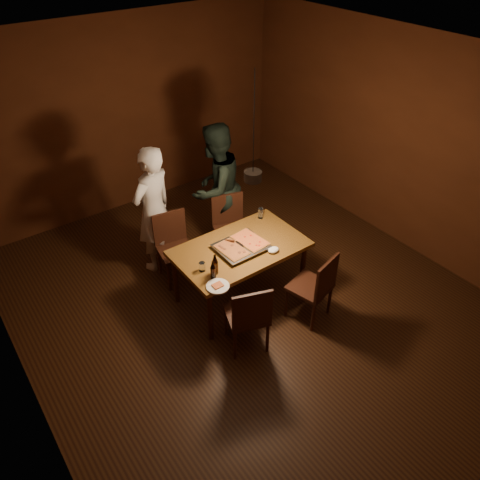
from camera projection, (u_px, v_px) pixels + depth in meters
room_shell at (252, 206)px, 4.83m from camera, size 6.00×6.00×6.00m
dining_table at (240, 252)px, 5.39m from camera, size 1.50×0.90×0.75m
chair_far_left at (173, 240)px, 5.80m from camera, size 0.48×0.48×0.49m
chair_far_right at (230, 221)px, 6.14m from camera, size 0.54×0.54×0.49m
chair_near_left at (249, 313)px, 4.79m from camera, size 0.54×0.54×0.49m
chair_near_right at (317, 283)px, 5.17m from camera, size 0.51×0.51×0.49m
pizza_tray at (241, 247)px, 5.30m from camera, size 0.57×0.47×0.05m
pizza_meat at (232, 250)px, 5.21m from camera, size 0.26×0.39×0.02m
pizza_cheese at (250, 240)px, 5.35m from camera, size 0.30×0.44×0.02m
spatula at (239, 244)px, 5.28m from camera, size 0.19×0.25×0.04m
beer_bottle_a at (213, 270)px, 4.84m from camera, size 0.06×0.06×0.22m
beer_bottle_b at (215, 264)px, 4.90m from camera, size 0.06×0.06×0.24m
water_glass_left at (202, 267)px, 4.98m from camera, size 0.07×0.07×0.11m
water_glass_right at (261, 213)px, 5.79m from camera, size 0.07×0.07×0.14m
plate_slice at (218, 286)px, 4.79m from camera, size 0.24×0.24×0.03m
napkin at (273, 250)px, 5.25m from camera, size 0.13×0.10×0.06m
diner_white at (154, 210)px, 5.79m from camera, size 0.72×0.59×1.69m
diner_dark at (216, 188)px, 6.18m from camera, size 1.03×0.91×1.75m
pendant_lamp at (253, 175)px, 4.62m from camera, size 0.18×0.18×1.10m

